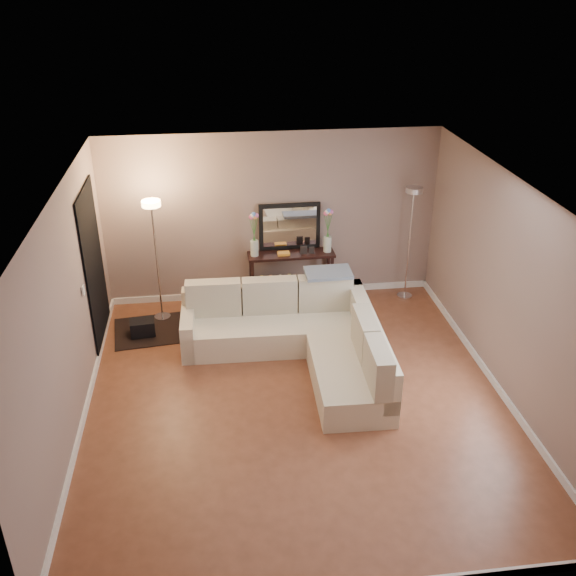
{
  "coord_description": "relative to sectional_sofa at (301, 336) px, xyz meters",
  "views": [
    {
      "loc": [
        -0.89,
        -6.26,
        4.72
      ],
      "look_at": [
        0.0,
        0.8,
        1.1
      ],
      "focal_mm": 40.0,
      "sensor_mm": 36.0,
      "label": 1
    }
  ],
  "objects": [
    {
      "name": "doorway",
      "position": [
        -2.67,
        0.79,
        0.77
      ],
      "size": [
        0.02,
        1.2,
        2.2
      ],
      "primitive_type": "cube",
      "color": "black",
      "rests_on": "ground"
    },
    {
      "name": "console_table",
      "position": [
        -0.01,
        1.6,
        0.13
      ],
      "size": [
        1.31,
        0.37,
        0.81
      ],
      "color": "black",
      "rests_on": "floor"
    },
    {
      "name": "charcoal_rug",
      "position": [
        -1.96,
        0.95,
        -0.32
      ],
      "size": [
        1.29,
        1.03,
        0.02
      ],
      "primitive_type": "cube",
      "rotation": [
        0.0,
        0.0,
        0.11
      ],
      "color": "black",
      "rests_on": "floor"
    },
    {
      "name": "baseboard_back",
      "position": [
        -0.19,
        1.83,
        -0.28
      ],
      "size": [
        5.0,
        0.03,
        0.1
      ],
      "primitive_type": "cube",
      "color": "white",
      "rests_on": "ground"
    },
    {
      "name": "baseboard_left",
      "position": [
        -2.68,
        -0.91,
        -0.28
      ],
      "size": [
        0.03,
        5.5,
        0.1
      ],
      "primitive_type": "cube",
      "color": "white",
      "rests_on": "ground"
    },
    {
      "name": "table_decor",
      "position": [
        0.07,
        1.57,
        0.51
      ],
      "size": [
        0.55,
        0.12,
        0.13
      ],
      "color": "orange",
      "rests_on": "console_table"
    },
    {
      "name": "throw_blanket",
      "position": [
        0.45,
        0.61,
        0.61
      ],
      "size": [
        0.64,
        0.38,
        0.08
      ],
      "primitive_type": "cube",
      "rotation": [
        0.1,
        0.0,
        0.02
      ],
      "color": "slate",
      "rests_on": "sectional_sofa"
    },
    {
      "name": "floor_lamp_lit",
      "position": [
        -1.9,
        1.3,
        0.97
      ],
      "size": [
        0.29,
        0.29,
        1.83
      ],
      "color": "silver",
      "rests_on": "floor"
    },
    {
      "name": "floor_lamp_unlit",
      "position": [
        1.87,
        1.51,
        0.94
      ],
      "size": [
        0.28,
        0.28,
        1.8
      ],
      "color": "silver",
      "rests_on": "floor"
    },
    {
      "name": "wall_back",
      "position": [
        -0.19,
        1.85,
        0.97
      ],
      "size": [
        5.0,
        0.02,
        2.6
      ],
      "primitive_type": "cube",
      "color": "gray",
      "rests_on": "ground"
    },
    {
      "name": "wall_front",
      "position": [
        -0.19,
        -3.67,
        0.97
      ],
      "size": [
        5.0,
        0.02,
        2.6
      ],
      "primitive_type": "cube",
      "color": "gray",
      "rests_on": "ground"
    },
    {
      "name": "ceiling",
      "position": [
        -0.19,
        -0.91,
        2.28
      ],
      "size": [
        5.0,
        5.5,
        0.01
      ],
      "primitive_type": "cube",
      "color": "white",
      "rests_on": "ground"
    },
    {
      "name": "wall_right",
      "position": [
        2.32,
        -0.91,
        0.97
      ],
      "size": [
        0.02,
        5.5,
        2.6
      ],
      "primitive_type": "cube",
      "color": "gray",
      "rests_on": "ground"
    },
    {
      "name": "leaning_mirror",
      "position": [
        0.07,
        1.77,
        0.85
      ],
      "size": [
        0.93,
        0.06,
        0.72
      ],
      "color": "black",
      "rests_on": "console_table"
    },
    {
      "name": "baseboard_right",
      "position": [
        2.29,
        -0.91,
        -0.28
      ],
      "size": [
        0.03,
        5.5,
        0.1
      ],
      "primitive_type": "cube",
      "color": "white",
      "rests_on": "ground"
    },
    {
      "name": "black_bag",
      "position": [
        -2.14,
        0.82,
        -0.2
      ],
      "size": [
        0.36,
        0.28,
        0.22
      ],
      "primitive_type": "cube",
      "rotation": [
        0.0,
        0.0,
        0.11
      ],
      "color": "black",
      "rests_on": "charcoal_rug"
    },
    {
      "name": "switch_plate",
      "position": [
        -2.67,
        -0.06,
        0.87
      ],
      "size": [
        0.02,
        0.08,
        0.12
      ],
      "primitive_type": "cube",
      "color": "white",
      "rests_on": "ground"
    },
    {
      "name": "flower_vase_left",
      "position": [
        -0.48,
        1.6,
        0.77
      ],
      "size": [
        0.15,
        0.12,
        0.69
      ],
      "color": "silver",
      "rests_on": "console_table"
    },
    {
      "name": "sectional_sofa",
      "position": [
        0.0,
        0.0,
        0.0
      ],
      "size": [
        2.53,
        2.47,
        0.88
      ],
      "color": "beige",
      "rests_on": "floor"
    },
    {
      "name": "flower_vase_right",
      "position": [
        0.63,
        1.61,
        0.77
      ],
      "size": [
        0.15,
        0.12,
        0.69
      ],
      "color": "silver",
      "rests_on": "console_table"
    },
    {
      "name": "floor",
      "position": [
        -0.19,
        -0.91,
        -0.33
      ],
      "size": [
        5.0,
        5.5,
        0.01
      ],
      "primitive_type": "cube",
      "color": "brown",
      "rests_on": "ground"
    },
    {
      "name": "wall_left",
      "position": [
        -2.7,
        -0.91,
        0.97
      ],
      "size": [
        0.02,
        5.5,
        2.6
      ],
      "primitive_type": "cube",
      "color": "gray",
      "rests_on": "ground"
    }
  ]
}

